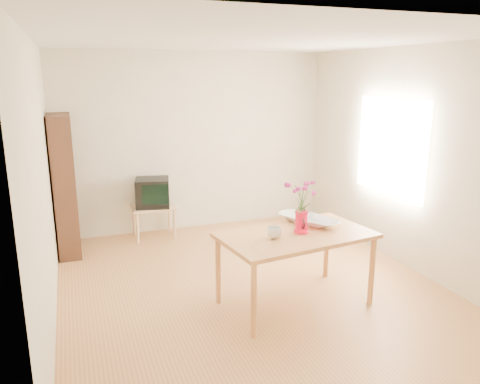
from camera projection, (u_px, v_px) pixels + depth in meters
name	position (u px, v px, depth m)	size (l,w,h in m)	color
room	(252.00, 170.00, 4.87)	(4.50, 4.50, 4.50)	#A86F3B
table	(296.00, 241.00, 4.63)	(1.59, 1.04, 0.75)	#BE7A41
tv_stand	(153.00, 211.00, 6.64)	(0.60, 0.45, 0.46)	tan
bookshelf	(65.00, 190.00, 5.95)	(0.28, 0.70, 1.80)	black
pitcher	(301.00, 223.00, 4.61)	(0.14, 0.22, 0.22)	#EE0E36
flowers	(302.00, 195.00, 4.54)	(0.25, 0.25, 0.35)	#F038B0
mug	(274.00, 233.00, 4.47)	(0.14, 0.14, 0.11)	white
bowl	(309.00, 204.00, 4.87)	(0.45, 0.45, 0.42)	white
teacup_a	(305.00, 208.00, 4.87)	(0.07, 0.07, 0.06)	white
teacup_b	(312.00, 207.00, 4.91)	(0.07, 0.07, 0.06)	white
television	(152.00, 192.00, 6.59)	(0.53, 0.51, 0.40)	black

